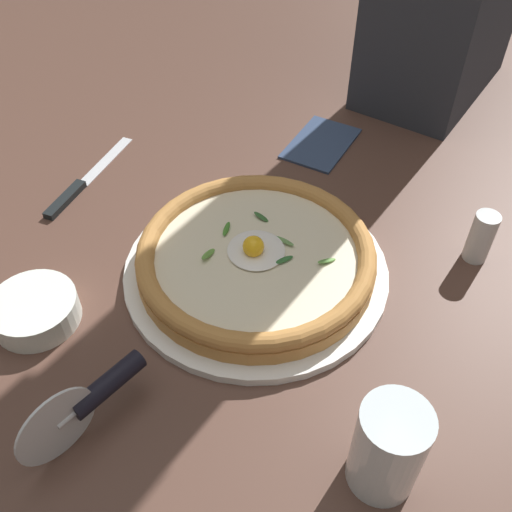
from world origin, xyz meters
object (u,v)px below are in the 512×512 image
object	(u,v)px
side_bowl	(35,310)
drinking_glass	(387,452)
pizza	(256,256)
folded_napkin	(321,142)
pizza_cutter	(90,399)
table_knife	(78,187)
pepper_shaker	(481,237)

from	to	relation	value
side_bowl	drinking_glass	distance (m)	0.43
pizza	folded_napkin	world-z (taller)	pizza
pizza_cutter	drinking_glass	bearing A→B (deg)	-143.01
side_bowl	pizza_cutter	bearing A→B (deg)	174.18
pizza_cutter	table_knife	size ratio (longest dim) A/B	0.73
folded_napkin	pepper_shaker	distance (m)	0.32
table_knife	pepper_shaker	xyz separation A→B (m)	(-0.49, -0.33, 0.03)
pizza_cutter	pepper_shaker	xyz separation A→B (m)	(-0.13, -0.51, -0.01)
table_knife	folded_napkin	bearing A→B (deg)	-114.54
table_knife	folded_napkin	distance (m)	0.40
drinking_glass	side_bowl	bearing A→B (deg)	21.59
table_knife	folded_napkin	world-z (taller)	table_knife
side_bowl	table_knife	bearing A→B (deg)	-40.65
pepper_shaker	pizza_cutter	bearing A→B (deg)	76.09
pizza_cutter	folded_napkin	world-z (taller)	pizza_cutter
pizza_cutter	table_knife	distance (m)	0.41
table_knife	pizza	bearing A→B (deg)	-164.72
folded_napkin	pepper_shaker	xyz separation A→B (m)	(-0.32, 0.04, 0.03)
drinking_glass	pepper_shaker	world-z (taller)	drinking_glass
pizza	pepper_shaker	distance (m)	0.30
pizza	drinking_glass	size ratio (longest dim) A/B	2.76
pizza_cutter	pepper_shaker	bearing A→B (deg)	-103.91
pizza	table_knife	size ratio (longest dim) A/B	1.48
side_bowl	pizza	bearing A→B (deg)	-115.75
side_bowl	pepper_shaker	xyz separation A→B (m)	(-0.29, -0.49, 0.02)
pizza	pizza_cutter	world-z (taller)	pizza_cutter
side_bowl	drinking_glass	size ratio (longest dim) A/B	0.95
table_knife	folded_napkin	size ratio (longest dim) A/B	1.47
folded_napkin	pepper_shaker	size ratio (longest dim) A/B	1.90
table_knife	pepper_shaker	size ratio (longest dim) A/B	2.80
folded_napkin	pepper_shaker	bearing A→B (deg)	173.46
pizza	pizza_cutter	bearing A→B (deg)	100.27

